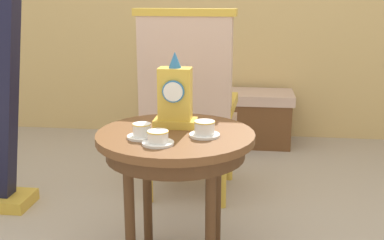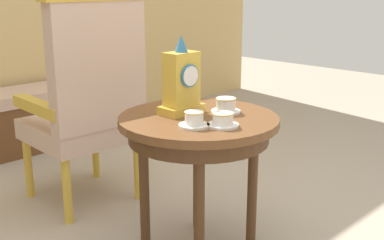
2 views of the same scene
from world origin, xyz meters
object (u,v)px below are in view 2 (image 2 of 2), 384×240
teacup_left (194,120)px  mantel_clock (182,83)px  teacup_right (223,120)px  armchair (88,99)px  side_table (198,134)px  teacup_center (227,106)px  window_bench (28,119)px

teacup_left → mantel_clock: bearing=59.1°
teacup_left → teacup_right: bearing=-43.1°
mantel_clock → armchair: armchair is taller
teacup_right → armchair: size_ratio=0.11×
teacup_right → mantel_clock: mantel_clock is taller
armchair → mantel_clock: bearing=-87.4°
side_table → teacup_left: bearing=-142.1°
teacup_left → teacup_center: size_ratio=0.96×
side_table → teacup_left: (-0.12, -0.10, 0.11)m
teacup_right → window_bench: 2.14m
teacup_left → window_bench: 2.08m
teacup_center → mantel_clock: size_ratio=0.38×
window_bench → teacup_left: bearing=-98.5°
teacup_left → mantel_clock: 0.24m
side_table → armchair: 0.77m
window_bench → teacup_center: bearing=-91.3°
mantel_clock → teacup_center: bearing=-42.5°
armchair → window_bench: armchair is taller
teacup_center → window_bench: size_ratio=0.13×
side_table → teacup_right: teacup_right is taller
teacup_right → armchair: armchair is taller
teacup_right → window_bench: teacup_right is taller
teacup_center → armchair: size_ratio=0.11×
teacup_center → teacup_left: bearing=-168.3°
window_bench → teacup_right: bearing=-95.9°
teacup_right → armchair: bearing=90.2°
mantel_clock → window_bench: mantel_clock is taller
side_table → window_bench: (0.17, 1.91, -0.34)m
window_bench → side_table: bearing=-95.2°
mantel_clock → window_bench: 1.91m
mantel_clock → armchair: bearing=92.6°
mantel_clock → teacup_left: bearing=-120.9°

